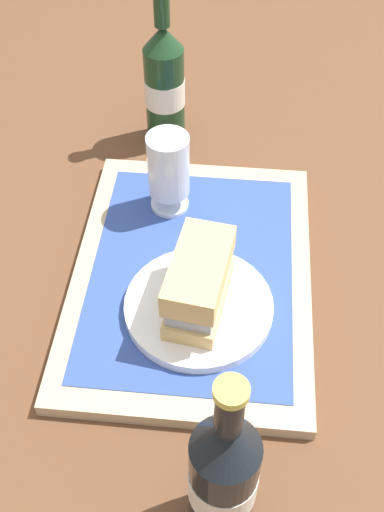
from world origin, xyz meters
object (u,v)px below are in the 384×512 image
at_px(plate, 199,307).
at_px(second_bottle, 223,476).
at_px(sandwich, 200,280).
at_px(beer_bottle, 164,84).
at_px(beer_glass, 169,170).

xyz_separation_m(plate, second_bottle, (-0.25, -0.04, 0.08)).
xyz_separation_m(sandwich, beer_bottle, (0.37, 0.09, 0.03)).
xyz_separation_m(plate, beer_bottle, (0.38, 0.09, 0.08)).
xyz_separation_m(beer_glass, beer_bottle, (0.19, 0.03, 0.01)).
relative_size(sandwich, beer_bottle, 0.52).
relative_size(plate, beer_glass, 1.52).
bearing_deg(beer_glass, second_bottle, -166.59).
relative_size(sandwich, beer_glass, 1.10).
distance_m(beer_bottle, second_bottle, 0.64).
bearing_deg(plate, sandwich, -8.23).
xyz_separation_m(plate, sandwich, (0.00, -0.00, 0.05)).
xyz_separation_m(sandwich, beer_glass, (0.18, 0.06, 0.01)).
bearing_deg(beer_bottle, second_bottle, -167.99).
bearing_deg(sandwich, second_bottle, -161.94).
distance_m(plate, beer_bottle, 0.40).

